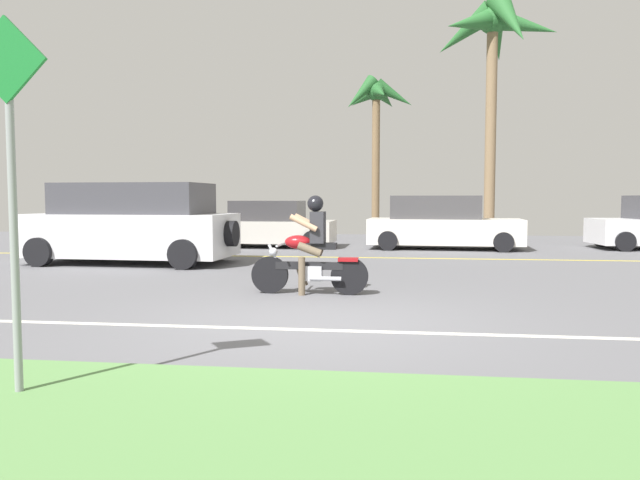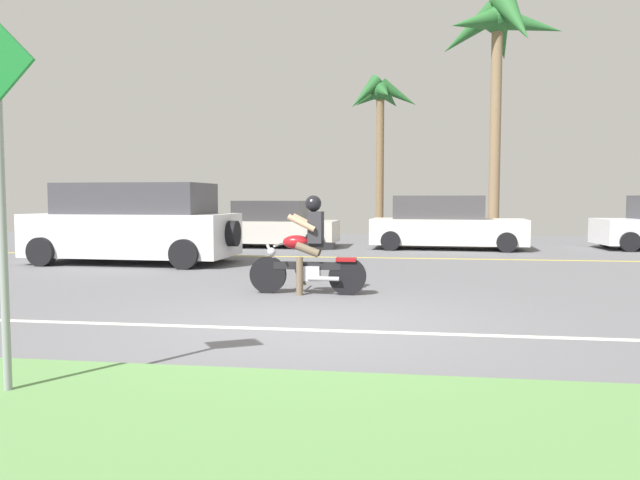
{
  "view_description": "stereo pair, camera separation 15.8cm",
  "coord_description": "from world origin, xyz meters",
  "px_view_note": "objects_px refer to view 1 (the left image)",
  "views": [
    {
      "loc": [
        0.98,
        -7.1,
        1.49
      ],
      "look_at": [
        -0.52,
        4.46,
        0.69
      ],
      "focal_mm": 33.94,
      "sensor_mm": 36.0,
      "label": 1
    },
    {
      "loc": [
        1.14,
        -7.08,
        1.49
      ],
      "look_at": [
        -0.52,
        4.46,
        0.69
      ],
      "focal_mm": 33.94,
      "sensor_mm": 36.0,
      "label": 2
    }
  ],
  "objects_px": {
    "palm_tree_1": "(493,38)",
    "palm_tree_0": "(376,105)",
    "parked_car_1": "(273,225)",
    "motorcyclist": "(310,253)",
    "parked_car_2": "(442,224)",
    "suv_nearby": "(132,224)",
    "street_sign": "(11,171)",
    "parked_car_0": "(156,220)"
  },
  "relations": [
    {
      "from": "palm_tree_1",
      "to": "palm_tree_0",
      "type": "bearing_deg",
      "value": -176.98
    },
    {
      "from": "parked_car_1",
      "to": "palm_tree_0",
      "type": "xyz_separation_m",
      "value": [
        2.97,
        4.77,
        4.3
      ]
    },
    {
      "from": "motorcyclist",
      "to": "parked_car_2",
      "type": "distance_m",
      "value": 9.27
    },
    {
      "from": "suv_nearby",
      "to": "street_sign",
      "type": "bearing_deg",
      "value": -70.22
    },
    {
      "from": "parked_car_2",
      "to": "palm_tree_0",
      "type": "relative_size",
      "value": 0.75
    },
    {
      "from": "motorcyclist",
      "to": "parked_car_1",
      "type": "relative_size",
      "value": 0.51
    },
    {
      "from": "motorcyclist",
      "to": "suv_nearby",
      "type": "height_order",
      "value": "suv_nearby"
    },
    {
      "from": "motorcyclist",
      "to": "parked_car_0",
      "type": "height_order",
      "value": "parked_car_0"
    },
    {
      "from": "parked_car_0",
      "to": "street_sign",
      "type": "bearing_deg",
      "value": -70.62
    },
    {
      "from": "motorcyclist",
      "to": "parked_car_2",
      "type": "height_order",
      "value": "parked_car_2"
    },
    {
      "from": "parked_car_1",
      "to": "palm_tree_1",
      "type": "distance_m",
      "value": 11.03
    },
    {
      "from": "parked_car_1",
      "to": "parked_car_2",
      "type": "xyz_separation_m",
      "value": [
        5.1,
        -0.07,
        0.06
      ]
    },
    {
      "from": "suv_nearby",
      "to": "palm_tree_0",
      "type": "relative_size",
      "value": 0.8
    },
    {
      "from": "palm_tree_1",
      "to": "parked_car_0",
      "type": "bearing_deg",
      "value": -170.15
    },
    {
      "from": "parked_car_2",
      "to": "street_sign",
      "type": "xyz_separation_m",
      "value": [
        -4.05,
        -14.08,
        0.95
      ]
    },
    {
      "from": "parked_car_0",
      "to": "parked_car_2",
      "type": "xyz_separation_m",
      "value": [
        10.04,
        -2.95,
        0.01
      ]
    },
    {
      "from": "palm_tree_1",
      "to": "suv_nearby",
      "type": "bearing_deg",
      "value": -133.29
    },
    {
      "from": "parked_car_0",
      "to": "palm_tree_1",
      "type": "distance_m",
      "value": 14.0
    },
    {
      "from": "street_sign",
      "to": "palm_tree_1",
      "type": "bearing_deg",
      "value": 72.18
    },
    {
      "from": "palm_tree_1",
      "to": "street_sign",
      "type": "xyz_separation_m",
      "value": [
        -6.15,
        -19.14,
        -5.68
      ]
    },
    {
      "from": "palm_tree_0",
      "to": "parked_car_0",
      "type": "bearing_deg",
      "value": -166.6
    },
    {
      "from": "motorcyclist",
      "to": "parked_car_1",
      "type": "bearing_deg",
      "value": 105.47
    },
    {
      "from": "motorcyclist",
      "to": "suv_nearby",
      "type": "relative_size",
      "value": 0.38
    },
    {
      "from": "motorcyclist",
      "to": "street_sign",
      "type": "xyz_separation_m",
      "value": [
        -1.43,
        -5.18,
        1.04
      ]
    },
    {
      "from": "parked_car_1",
      "to": "parked_car_0",
      "type": "bearing_deg",
      "value": 149.73
    },
    {
      "from": "motorcyclist",
      "to": "parked_car_0",
      "type": "xyz_separation_m",
      "value": [
        -7.42,
        11.84,
        0.07
      ]
    },
    {
      "from": "suv_nearby",
      "to": "palm_tree_1",
      "type": "distance_m",
      "value": 15.2
    },
    {
      "from": "parked_car_0",
      "to": "street_sign",
      "type": "distance_m",
      "value": 18.08
    },
    {
      "from": "parked_car_2",
      "to": "palm_tree_1",
      "type": "distance_m",
      "value": 8.6
    },
    {
      "from": "parked_car_1",
      "to": "suv_nearby",
      "type": "bearing_deg",
      "value": -113.96
    },
    {
      "from": "suv_nearby",
      "to": "parked_car_0",
      "type": "relative_size",
      "value": 1.23
    },
    {
      "from": "street_sign",
      "to": "parked_car_1",
      "type": "bearing_deg",
      "value": 94.24
    },
    {
      "from": "parked_car_1",
      "to": "palm_tree_0",
      "type": "relative_size",
      "value": 0.6
    },
    {
      "from": "street_sign",
      "to": "palm_tree_0",
      "type": "bearing_deg",
      "value": 84.19
    },
    {
      "from": "palm_tree_1",
      "to": "street_sign",
      "type": "bearing_deg",
      "value": -107.82
    },
    {
      "from": "parked_car_2",
      "to": "palm_tree_0",
      "type": "bearing_deg",
      "value": 113.7
    },
    {
      "from": "motorcyclist",
      "to": "parked_car_1",
      "type": "height_order",
      "value": "motorcyclist"
    },
    {
      "from": "parked_car_1",
      "to": "palm_tree_1",
      "type": "height_order",
      "value": "palm_tree_1"
    },
    {
      "from": "parked_car_1",
      "to": "palm_tree_1",
      "type": "relative_size",
      "value": 0.41
    },
    {
      "from": "parked_car_0",
      "to": "suv_nearby",
      "type": "bearing_deg",
      "value": -71.08
    },
    {
      "from": "parked_car_2",
      "to": "parked_car_0",
      "type": "bearing_deg",
      "value": 163.62
    },
    {
      "from": "palm_tree_1",
      "to": "street_sign",
      "type": "height_order",
      "value": "palm_tree_1"
    }
  ]
}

